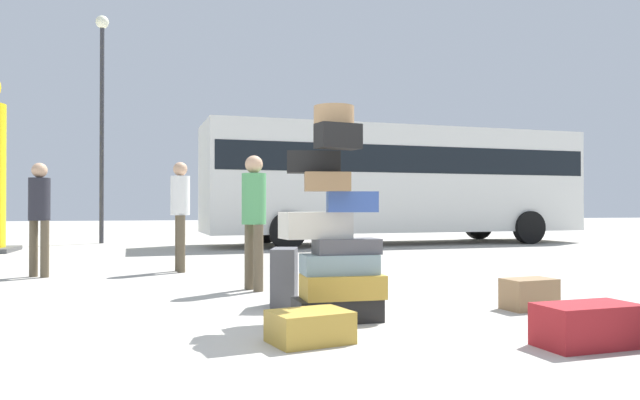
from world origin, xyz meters
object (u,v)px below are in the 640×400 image
suitcase_tower (335,239)px  suitcase_tan_foreground_far (310,327)px  suitcase_charcoal_behind_tower (284,277)px  person_bearded_onlooker (254,210)px  lamp_post (102,95)px  person_tourist_with_camera (180,206)px  suitcase_brown_upright_blue (529,294)px  suitcase_maroon_right_side (588,325)px  parked_bus (396,177)px  person_passerby_in_red (39,209)px

suitcase_tower → suitcase_tan_foreground_far: 1.07m
suitcase_charcoal_behind_tower → person_bearded_onlooker: person_bearded_onlooker is taller
lamp_post → suitcase_tower: bearing=-75.0°
person_tourist_with_camera → lamp_post: lamp_post is taller
suitcase_charcoal_behind_tower → lamp_post: size_ratio=0.09×
suitcase_charcoal_behind_tower → person_tourist_with_camera: size_ratio=0.35×
suitcase_brown_upright_blue → person_tourist_with_camera: bearing=120.1°
suitcase_tan_foreground_far → lamp_post: size_ratio=0.09×
suitcase_maroon_right_side → lamp_post: lamp_post is taller
suitcase_charcoal_behind_tower → person_bearded_onlooker: bearing=113.2°
parked_bus → suitcase_maroon_right_side: bearing=-108.4°
parked_bus → lamp_post: (-7.94, 2.06, 2.30)m
suitcase_tan_foreground_far → person_bearded_onlooker: bearing=77.2°
suitcase_charcoal_behind_tower → lamp_post: bearing=121.2°
parked_bus → person_bearded_onlooker: bearing=-125.4°
suitcase_charcoal_behind_tower → person_passerby_in_red: bearing=148.2°
person_tourist_with_camera → lamp_post: size_ratio=0.27×
suitcase_charcoal_behind_tower → lamp_post: (-3.03, 11.52, 3.83)m
suitcase_tan_foreground_far → suitcase_maroon_right_side: bearing=-31.2°
suitcase_tower → suitcase_charcoal_behind_tower: bearing=108.7°
suitcase_brown_upright_blue → person_bearded_onlooker: size_ratio=0.31×
suitcase_tan_foreground_far → person_bearded_onlooker: (-0.04, 2.89, 0.87)m
suitcase_brown_upright_blue → person_passerby_in_red: bearing=134.9°
person_tourist_with_camera → suitcase_brown_upright_blue: bearing=28.3°
suitcase_tower → suitcase_tan_foreground_far: suitcase_tower is taller
suitcase_maroon_right_side → parked_bus: bearing=70.9°
suitcase_tan_foreground_far → parked_bus: (5.02, 11.10, 1.71)m
suitcase_tan_foreground_far → lamp_post: lamp_post is taller
person_bearded_onlooker → person_passerby_in_red: (-2.86, 2.13, 0.01)m
suitcase_tower → suitcase_tan_foreground_far: (-0.41, -0.77, -0.62)m
parked_bus → suitcase_brown_upright_blue: bearing=-107.8°
suitcase_brown_upright_blue → parked_bus: size_ratio=0.05×
suitcase_charcoal_behind_tower → suitcase_brown_upright_blue: suitcase_charcoal_behind_tower is taller
suitcase_tan_foreground_far → suitcase_charcoal_behind_tower: bearing=72.6°
suitcase_brown_upright_blue → person_tourist_with_camera: 5.57m
person_passerby_in_red → parked_bus: size_ratio=0.16×
suitcase_tower → person_tourist_with_camera: size_ratio=1.12×
person_tourist_with_camera → lamp_post: 8.74m
person_passerby_in_red → person_bearded_onlooker: bearing=-0.2°
person_passerby_in_red → parked_bus: 10.02m
suitcase_maroon_right_side → person_bearded_onlooker: 4.13m
lamp_post → person_bearded_onlooker: bearing=-74.3°
suitcase_charcoal_behind_tower → parked_bus: bearing=79.0°
suitcase_maroon_right_side → person_tourist_with_camera: person_tourist_with_camera is taller
suitcase_tower → lamp_post: 13.27m
suitcase_brown_upright_blue → parked_bus: parked_bus is taller
suitcase_tan_foreground_far → parked_bus: size_ratio=0.05×
suitcase_tower → person_passerby_in_red: 5.39m
person_bearded_onlooker → person_passerby_in_red: bearing=-149.4°
person_passerby_in_red → suitcase_brown_upright_blue: bearing=-1.2°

